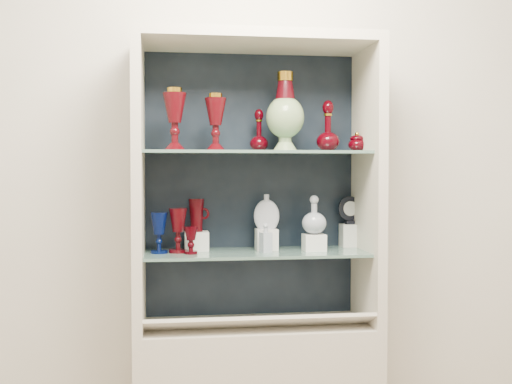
{
  "coord_description": "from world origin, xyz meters",
  "views": [
    {
      "loc": [
        -0.36,
        -1.1,
        1.39
      ],
      "look_at": [
        0.0,
        1.53,
        1.3
      ],
      "focal_mm": 45.0,
      "sensor_mm": 36.0,
      "label": 1
    }
  ],
  "objects": [
    {
      "name": "cobalt_goblet",
      "position": [
        -0.4,
        1.55,
        1.13
      ],
      "size": [
        0.08,
        0.08,
        0.17
      ],
      "primitive_type": null,
      "rotation": [
        0.0,
        0.0,
        -0.14
      ],
      "color": "#010C3F",
      "rests_on": "shelf_lower"
    },
    {
      "name": "cameo_medallion",
      "position": [
        0.44,
        1.66,
        1.21
      ],
      "size": [
        0.11,
        0.05,
        0.13
      ],
      "primitive_type": null,
      "rotation": [
        0.0,
        0.0,
        0.11
      ],
      "color": "black",
      "rests_on": "riser_cameo_medallion"
    },
    {
      "name": "pedestal_lamp_right",
      "position": [
        -0.17,
        1.5,
        1.59
      ],
      "size": [
        0.1,
        0.1,
        0.23
      ],
      "primitive_type": null,
      "rotation": [
        0.0,
        0.0,
        0.2
      ],
      "color": "#45060B",
      "rests_on": "shelf_upper"
    },
    {
      "name": "cabinet_side_right",
      "position": [
        0.48,
        1.53,
        1.32
      ],
      "size": [
        0.04,
        0.4,
        1.15
      ],
      "primitive_type": "cube",
      "color": "beige",
      "rests_on": "cabinet_base"
    },
    {
      "name": "cabinet_back_panel",
      "position": [
        0.0,
        1.72,
        1.32
      ],
      "size": [
        0.98,
        0.02,
        1.15
      ],
      "primitive_type": "cube",
      "color": "black",
      "rests_on": "cabinet_base"
    },
    {
      "name": "ruby_goblet_small",
      "position": [
        -0.27,
        1.51,
        1.11
      ],
      "size": [
        0.07,
        0.07,
        0.11
      ],
      "primitive_type": null,
      "rotation": [
        0.0,
        0.0,
        0.33
      ],
      "color": "#3C0007",
      "rests_on": "shelf_lower"
    },
    {
      "name": "cabinet_side_left",
      "position": [
        -0.48,
        1.53,
        1.32
      ],
      "size": [
        0.04,
        0.4,
        1.15
      ],
      "primitive_type": "cube",
      "color": "beige",
      "rests_on": "cabinet_base"
    },
    {
      "name": "shelf_upper",
      "position": [
        0.0,
        1.55,
        1.46
      ],
      "size": [
        0.92,
        0.34,
        0.01
      ],
      "primitive_type": "cube",
      "color": "slate",
      "rests_on": "cabinet_side_left"
    },
    {
      "name": "label_card_2",
      "position": [
        0.32,
        1.42,
        0.8
      ],
      "size": [
        0.1,
        0.06,
        0.03
      ],
      "primitive_type": "cube",
      "rotation": [
        -0.44,
        0.0,
        0.0
      ],
      "color": "white",
      "rests_on": "label_ledge"
    },
    {
      "name": "riser_cameo_medallion",
      "position": [
        0.44,
        1.66,
        1.1
      ],
      "size": [
        0.08,
        0.08,
        0.1
      ],
      "primitive_type": "cube",
      "color": "silver",
      "rests_on": "shelf_lower"
    },
    {
      "name": "clear_round_decanter",
      "position": [
        0.25,
        1.54,
        1.2
      ],
      "size": [
        0.12,
        0.12,
        0.16
      ],
      "primitive_type": null,
      "rotation": [
        0.0,
        0.0,
        -0.13
      ],
      "color": "#959FAE",
      "rests_on": "riser_clear_round_decanter"
    },
    {
      "name": "flat_flask",
      "position": [
        0.05,
        1.59,
        1.22
      ],
      "size": [
        0.12,
        0.07,
        0.15
      ],
      "primitive_type": null,
      "rotation": [
        0.0,
        0.0,
        -0.23
      ],
      "color": "silver",
      "rests_on": "riser_flat_flask"
    },
    {
      "name": "ruby_decanter_b",
      "position": [
        0.31,
        1.56,
        1.58
      ],
      "size": [
        0.13,
        0.13,
        0.23
      ],
      "primitive_type": null,
      "rotation": [
        0.0,
        0.0,
        -0.43
      ],
      "color": "#3C0007",
      "rests_on": "shelf_upper"
    },
    {
      "name": "label_ledge",
      "position": [
        0.0,
        1.42,
        0.78
      ],
      "size": [
        0.92,
        0.17,
        0.09
      ],
      "primitive_type": "cube",
      "rotation": [
        -0.44,
        0.0,
        0.0
      ],
      "color": "beige",
      "rests_on": "cabinet_base"
    },
    {
      "name": "pedestal_lamp_left",
      "position": [
        -0.33,
        1.49,
        1.59
      ],
      "size": [
        0.12,
        0.12,
        0.25
      ],
      "primitive_type": null,
      "rotation": [
        0.0,
        0.0,
        -0.38
      ],
      "color": "#45060B",
      "rests_on": "shelf_upper"
    },
    {
      "name": "riser_ruby_pitcher",
      "position": [
        -0.24,
        1.62,
        1.09
      ],
      "size": [
        0.1,
        0.1,
        0.08
      ],
      "primitive_type": "cube",
      "color": "silver",
      "rests_on": "shelf_lower"
    },
    {
      "name": "label_card_0",
      "position": [
        -0.25,
        1.42,
        0.8
      ],
      "size": [
        0.1,
        0.06,
        0.03
      ],
      "primitive_type": "cube",
      "rotation": [
        -0.44,
        0.0,
        0.0
      ],
      "color": "white",
      "rests_on": "label_ledge"
    },
    {
      "name": "cabinet_top_cap",
      "position": [
        0.0,
        1.53,
        1.92
      ],
      "size": [
        1.0,
        0.4,
        0.04
      ],
      "primitive_type": "cube",
      "color": "beige",
      "rests_on": "cabinet_side_left"
    },
    {
      "name": "riser_flat_flask",
      "position": [
        0.05,
        1.59,
        1.09
      ],
      "size": [
        0.09,
        0.09,
        0.09
      ],
      "primitive_type": "cube",
      "color": "silver",
      "rests_on": "shelf_lower"
    },
    {
      "name": "clear_square_bottle",
      "position": [
        0.04,
        1.51,
        1.11
      ],
      "size": [
        0.05,
        0.05,
        0.12
      ],
      "primitive_type": null,
      "rotation": [
        0.0,
        0.0,
        0.31
      ],
      "color": "#959FAE",
      "rests_on": "shelf_lower"
    },
    {
      "name": "ruby_pitcher",
      "position": [
        -0.24,
        1.62,
        1.2
      ],
      "size": [
        0.12,
        0.1,
        0.14
      ],
      "primitive_type": null,
      "rotation": [
        0.0,
        0.0,
        -0.39
      ],
      "color": "#45060B",
      "rests_on": "riser_ruby_pitcher"
    },
    {
      "name": "ruby_decanter_a",
      "position": [
        0.02,
        1.61,
        1.57
      ],
      "size": [
        0.09,
        0.09,
        0.2
      ],
      "primitive_type": null,
      "rotation": [
        0.0,
        0.0,
        -0.18
      ],
      "color": "#3C0007",
      "rests_on": "shelf_upper"
    },
    {
      "name": "ruby_goblet_tall",
      "position": [
        -0.32,
        1.56,
        1.14
      ],
      "size": [
        0.08,
        0.08,
        0.18
      ],
      "primitive_type": null,
      "rotation": [
        0.0,
        0.0,
        0.08
      ],
      "color": "#45060B",
      "rests_on": "shelf_lower"
    },
    {
      "name": "label_card_1",
      "position": [
        0.05,
        1.42,
        0.8
      ],
      "size": [
        0.1,
        0.06,
        0.03
      ],
      "primitive_type": "cube",
      "rotation": [
        -0.44,
        0.0,
        0.0
      ],
      "color": "white",
      "rests_on": "label_ledge"
    },
    {
      "name": "wall_back",
      "position": [
        0.0,
        1.75,
        1.4
      ],
      "size": [
        3.5,
        0.02,
        2.8
      ],
      "primitive_type": "cube",
      "color": "beige",
      "rests_on": "ground"
    },
    {
      "name": "shelf_lower",
      "position": [
        0.0,
        1.55,
        1.04
      ],
      "size": [
        0.92,
        0.34,
        0.01
      ],
      "primitive_type": "cube",
      "color": "slate",
      "rests_on": "cabinet_side_left"
    },
    {
      "name": "riser_clear_round_decanter",
      "position": [
        0.25,
        1.54,
        1.08
      ],
      "size": [
        0.09,
        0.09,
        0.07
      ],
      "primitive_type": "cube",
      "color": "silver",
      "rests_on": "shelf_lower"
    },
    {
      "name": "enamel_urn",
      "position": [
        0.12,
        1.54,
        1.63
      ],
      "size": [
        0.21,
        0.21,
        0.33
      ],
      "primitive_type": null,
      "rotation": [
        0.0,
        0.0,
        -0.43
      ],
      "color": "#094C1E",
      "rests_on": "shelf_upper"
    },
    {
      "name": "lidded_bowl",
      "position": [
        0.44,
        1.56,
        1.51
      ],
      "size": [
        0.08,
        0.08,
        0.09
      ],
      "primitive_type": null,
      "rotation": [
        0.0,
        0.0,
        -0.07
      ],
      "color": "#3C0007",
      "rests_on": "shelf_upper"
    }
  ]
}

